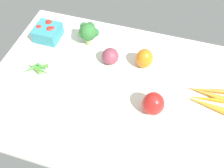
{
  "coord_description": "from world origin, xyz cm",
  "views": [
    {
      "loc": [
        17.64,
        -58.17,
        85.99
      ],
      "look_at": [
        0.0,
        0.0,
        4.0
      ],
      "focal_mm": 39.89,
      "sensor_mm": 36.0,
      "label": 1
    }
  ],
  "objects": [
    {
      "name": "tablecloth",
      "position": [
        0.0,
        0.0,
        1.0
      ],
      "size": [
        104.0,
        76.0,
        2.0
      ],
      "primitive_type": "cube",
      "color": "silver",
      "rests_on": "ground"
    },
    {
      "name": "okra_pile",
      "position": [
        -34.05,
        -0.79,
        2.87
      ],
      "size": [
        12.8,
        8.36,
        1.91
      ],
      "color": "#568B3B",
      "rests_on": "tablecloth"
    },
    {
      "name": "bell_pepper_orange",
      "position": [
        9.9,
        15.39,
        6.51
      ],
      "size": [
        10.45,
        10.45,
        9.02
      ],
      "primitive_type": "ellipsoid",
      "rotation": [
        0.0,
        0.0,
        0.93
      ],
      "color": "orange",
      "rests_on": "tablecloth"
    },
    {
      "name": "broccoli_head",
      "position": [
        -17.95,
        21.98,
        8.97
      ],
      "size": [
        9.3,
        9.33,
        11.19
      ],
      "color": "#9EC176",
      "rests_on": "tablecloth"
    },
    {
      "name": "red_onion_center",
      "position": [
        -4.7,
        13.05,
        5.72
      ],
      "size": [
        7.45,
        7.45,
        7.45
      ],
      "primitive_type": "sphere",
      "color": "#863A4B",
      "rests_on": "tablecloth"
    },
    {
      "name": "berry_basket",
      "position": [
        -38.06,
        19.68,
        5.47
      ],
      "size": [
        11.36,
        11.36,
        7.54
      ],
      "color": "teal",
      "rests_on": "tablecloth"
    },
    {
      "name": "bell_pepper_red",
      "position": [
        18.09,
        -6.3,
        6.85
      ],
      "size": [
        10.63,
        10.63,
        9.69
      ],
      "primitive_type": "ellipsoid",
      "rotation": [
        0.0,
        0.0,
        4.38
      ],
      "color": "red",
      "rests_on": "tablecloth"
    },
    {
      "name": "carrot_bunch",
      "position": [
        38.13,
        5.39,
        3.29
      ],
      "size": [
        17.11,
        12.62,
        2.79
      ],
      "color": "orange",
      "rests_on": "tablecloth"
    }
  ]
}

